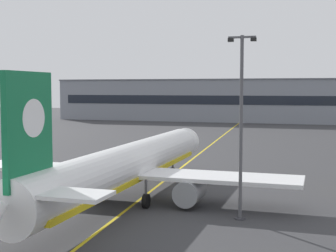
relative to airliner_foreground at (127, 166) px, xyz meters
name	(u,v)px	position (x,y,z in m)	size (l,w,h in m)	color
ground_plane	(80,227)	(-0.29, -8.91, -3.37)	(400.00, 400.00, 0.00)	#353538
taxiway_centreline	(183,166)	(-0.29, 21.09, -3.37)	(0.30, 180.00, 0.01)	yellow
airliner_foreground	(127,166)	(0.00, 0.00, 0.00)	(32.05, 41.44, 11.65)	white
apron_lamp_post	(241,125)	(11.09, -3.03, 4.35)	(2.24, 0.90, 14.80)	#515156
safety_cone_by_nose_gear	(175,171)	(0.06, 16.06, -3.11)	(0.44, 0.44, 0.55)	orange
terminal_building	(294,101)	(10.61, 111.46, 3.46)	(155.66, 12.40, 13.63)	gray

